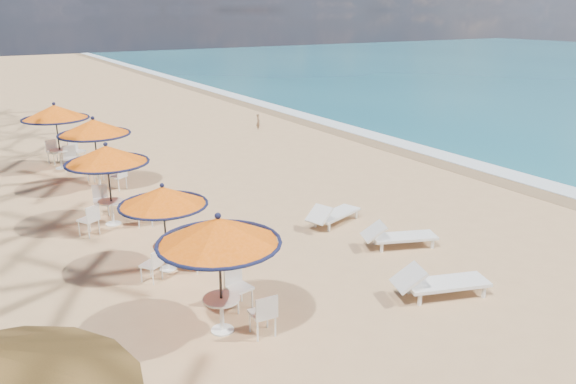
# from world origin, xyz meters

# --- Properties ---
(ground) EXTENTS (160.00, 160.00, 0.00)m
(ground) POSITION_xyz_m (0.00, 0.00, 0.00)
(ground) COLOR tan
(ground) RESTS_ON ground
(foam_strip) EXTENTS (1.20, 140.00, 0.04)m
(foam_strip) POSITION_xyz_m (9.30, 10.00, 0.00)
(foam_strip) COLOR white
(foam_strip) RESTS_ON ground
(wetsand_band) EXTENTS (1.40, 140.00, 0.02)m
(wetsand_band) POSITION_xyz_m (8.40, 10.00, 0.00)
(wetsand_band) COLOR olive
(wetsand_band) RESTS_ON ground
(station_0) EXTENTS (2.40, 2.40, 2.50)m
(station_0) POSITION_xyz_m (-4.83, -0.08, 1.91)
(station_0) COLOR black
(station_0) RESTS_ON ground
(station_1) EXTENTS (2.13, 2.13, 2.23)m
(station_1) POSITION_xyz_m (-4.88, 3.10, 1.70)
(station_1) COLOR black
(station_1) RESTS_ON ground
(station_2) EXTENTS (2.40, 2.51, 2.51)m
(station_2) POSITION_xyz_m (-5.25, 6.93, 1.83)
(station_2) COLOR black
(station_2) RESTS_ON ground
(station_3) EXTENTS (2.50, 2.62, 2.60)m
(station_3) POSITION_xyz_m (-4.70, 10.83, 1.99)
(station_3) COLOR black
(station_3) RESTS_ON ground
(station_4) EXTENTS (2.57, 2.57, 2.68)m
(station_4) POSITION_xyz_m (-5.37, 14.32, 1.96)
(station_4) COLOR black
(station_4) RESTS_ON ground
(lounger_near) EXTENTS (2.28, 1.32, 0.78)m
(lounger_near) POSITION_xyz_m (-0.23, -1.26, 0.37)
(lounger_near) COLOR white
(lounger_near) RESTS_ON ground
(lounger_mid) EXTENTS (2.11, 1.31, 0.72)m
(lounger_mid) POSITION_xyz_m (0.85, 1.30, 0.34)
(lounger_mid) COLOR white
(lounger_mid) RESTS_ON ground
(lounger_far) EXTENTS (2.08, 1.22, 0.71)m
(lounger_far) POSITION_xyz_m (0.33, 3.55, 0.33)
(lounger_far) COLOR white
(lounger_far) RESTS_ON ground
(person) EXTENTS (0.31, 0.37, 0.88)m
(person) POSITION_xyz_m (5.07, 17.10, 0.44)
(person) COLOR brown
(person) RESTS_ON ground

